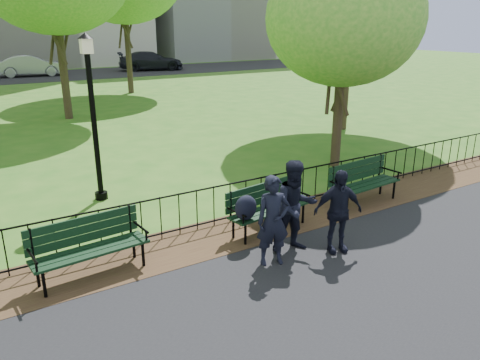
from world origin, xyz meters
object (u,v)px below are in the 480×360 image
person_left (273,221)px  sedan_silver (31,66)px  park_bench_left_a (88,241)px  lamppost (93,113)px  sedan_dark (151,61)px  person_mid (295,207)px  person_right (338,211)px  tree_near_e (344,19)px  park_bench_right_a (362,178)px  park_bench_main (257,205)px

person_left → sedan_silver: 35.42m
person_left → park_bench_left_a: bearing=173.2°
lamppost → person_left: (1.68, -4.88, -1.30)m
park_bench_left_a → person_left: size_ratio=1.21×
sedan_dark → person_mid: bearing=177.4°
sedan_silver → person_right: bearing=-172.9°
tree_near_e → park_bench_left_a: bearing=-162.1°
person_mid → sedan_dark: person_mid is taller
person_right → sedan_dark: size_ratio=0.28×
person_left → sedan_dark: bearing=90.0°
sedan_silver → lamppost: bearing=-178.5°
park_bench_right_a → person_left: size_ratio=1.21×
tree_near_e → sedan_silver: size_ratio=1.20×
park_bench_left_a → person_right: 4.48m
person_mid → sedan_silver: 35.20m
person_right → sedan_silver: bearing=108.9°
park_bench_right_a → tree_near_e: (1.62, 2.65, 3.60)m
park_bench_right_a → lamppost: size_ratio=0.51×
tree_near_e → sedan_dark: (6.45, 31.03, -3.39)m
park_bench_right_a → person_right: person_right is taller
park_bench_right_a → person_left: bearing=-164.2°
person_mid → person_right: bearing=-22.0°
tree_near_e → person_left: bearing=-142.6°
lamppost → person_mid: lamppost is taller
sedan_dark → park_bench_main: bearing=176.5°
tree_near_e → person_right: bearing=-132.7°
tree_near_e → person_mid: 6.76m
park_bench_main → tree_near_e: tree_near_e is taller
tree_near_e → park_bench_right_a: bearing=-121.5°
park_bench_left_a → lamppost: (1.21, 3.53, 1.51)m
park_bench_main → tree_near_e: 6.59m
person_right → park_bench_main: bearing=142.8°
park_bench_left_a → person_mid: bearing=-22.8°
park_bench_right_a → lamppost: lamppost is taller
person_mid → sedan_silver: person_mid is taller
person_mid → person_right: size_ratio=1.10×
park_bench_left_a → lamppost: size_ratio=0.51×
park_bench_right_a → tree_near_e: bearing=54.1°
park_bench_left_a → sedan_silver: (4.47, 34.04, 0.22)m
park_bench_main → person_left: person_left is taller
sedan_silver → sedan_dark: size_ratio=0.89×
tree_near_e → person_left: (-5.17, -3.95, -3.40)m
person_left → person_right: bearing=8.0°
park_bench_right_a → sedan_silver: sedan_silver is taller
lamppost → person_right: (2.98, -5.12, -1.32)m
tree_near_e → sedan_silver: bearing=96.5°
sedan_silver → sedan_dark: bearing=-84.7°
park_bench_left_a → lamppost: lamppost is taller
person_mid → person_right: (0.65, -0.44, -0.08)m
park_bench_right_a → tree_near_e: tree_near_e is taller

